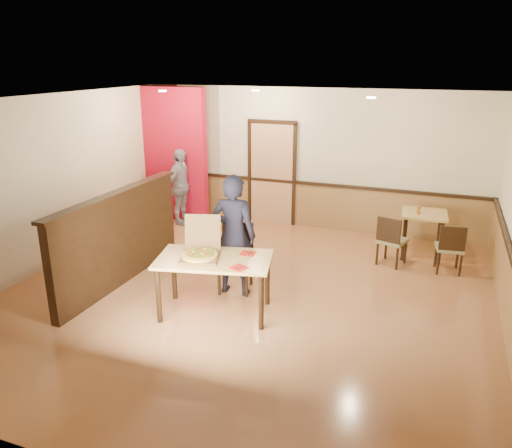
{
  "coord_description": "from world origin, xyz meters",
  "views": [
    {
      "loc": [
        2.48,
        -6.15,
        3.32
      ],
      "look_at": [
        0.16,
        0.0,
        1.14
      ],
      "focal_mm": 35.0,
      "sensor_mm": 36.0,
      "label": 1
    }
  ],
  "objects_px": {
    "side_chair_right": "(450,247)",
    "passerby": "(180,187)",
    "pizza_box": "(200,253)",
    "diner_chair": "(236,254)",
    "main_table": "(214,266)",
    "diner": "(234,235)",
    "side_chair_left": "(391,239)",
    "side_table": "(424,223)",
    "condiment": "(418,210)"
  },
  "relations": [
    {
      "from": "diner_chair",
      "to": "passerby",
      "type": "distance_m",
      "value": 3.39
    },
    {
      "from": "side_chair_right",
      "to": "diner",
      "type": "bearing_deg",
      "value": 24.36
    },
    {
      "from": "main_table",
      "to": "pizza_box",
      "type": "xyz_separation_m",
      "value": [
        -0.18,
        -0.04,
        0.18
      ]
    },
    {
      "from": "main_table",
      "to": "diner_chair",
      "type": "relative_size",
      "value": 1.66
    },
    {
      "from": "side_chair_left",
      "to": "condiment",
      "type": "xyz_separation_m",
      "value": [
        0.36,
        0.5,
        0.41
      ]
    },
    {
      "from": "side_chair_left",
      "to": "side_table",
      "type": "bearing_deg",
      "value": -110.19
    },
    {
      "from": "side_table",
      "to": "condiment",
      "type": "xyz_separation_m",
      "value": [
        -0.1,
        -0.11,
        0.26
      ]
    },
    {
      "from": "side_chair_right",
      "to": "passerby",
      "type": "bearing_deg",
      "value": -15.99
    },
    {
      "from": "side_table",
      "to": "passerby",
      "type": "bearing_deg",
      "value": 178.28
    },
    {
      "from": "main_table",
      "to": "diner",
      "type": "height_order",
      "value": "diner"
    },
    {
      "from": "diner_chair",
      "to": "side_chair_right",
      "type": "bearing_deg",
      "value": 17.61
    },
    {
      "from": "main_table",
      "to": "condiment",
      "type": "distance_m",
      "value": 3.89
    },
    {
      "from": "main_table",
      "to": "pizza_box",
      "type": "height_order",
      "value": "pizza_box"
    },
    {
      "from": "side_chair_right",
      "to": "condiment",
      "type": "relative_size",
      "value": 5.39
    },
    {
      "from": "diner_chair",
      "to": "diner",
      "type": "xyz_separation_m",
      "value": [
        0.03,
        -0.15,
        0.35
      ]
    },
    {
      "from": "side_chair_left",
      "to": "side_chair_right",
      "type": "height_order",
      "value": "side_chair_left"
    },
    {
      "from": "side_chair_right",
      "to": "side_table",
      "type": "bearing_deg",
      "value": -61.0
    },
    {
      "from": "side_chair_right",
      "to": "diner",
      "type": "height_order",
      "value": "diner"
    },
    {
      "from": "main_table",
      "to": "side_chair_left",
      "type": "relative_size",
      "value": 1.94
    },
    {
      "from": "side_chair_left",
      "to": "condiment",
      "type": "height_order",
      "value": "condiment"
    },
    {
      "from": "condiment",
      "to": "diner",
      "type": "bearing_deg",
      "value": -135.46
    },
    {
      "from": "side_chair_left",
      "to": "diner",
      "type": "xyz_separation_m",
      "value": [
        -2.04,
        -1.87,
        0.43
      ]
    },
    {
      "from": "main_table",
      "to": "diner_chair",
      "type": "xyz_separation_m",
      "value": [
        -0.04,
        0.84,
        -0.15
      ]
    },
    {
      "from": "pizza_box",
      "to": "diner_chair",
      "type": "bearing_deg",
      "value": 63.49
    },
    {
      "from": "side_table",
      "to": "pizza_box",
      "type": "bearing_deg",
      "value": -129.94
    },
    {
      "from": "main_table",
      "to": "diner_chair",
      "type": "height_order",
      "value": "diner_chair"
    },
    {
      "from": "main_table",
      "to": "side_chair_left",
      "type": "bearing_deg",
      "value": 38.4
    },
    {
      "from": "side_chair_left",
      "to": "passerby",
      "type": "height_order",
      "value": "passerby"
    },
    {
      "from": "main_table",
      "to": "side_table",
      "type": "distance_m",
      "value": 4.04
    },
    {
      "from": "diner_chair",
      "to": "side_chair_left",
      "type": "height_order",
      "value": "diner_chair"
    },
    {
      "from": "main_table",
      "to": "diner_chair",
      "type": "bearing_deg",
      "value": 79.61
    },
    {
      "from": "side_chair_left",
      "to": "condiment",
      "type": "bearing_deg",
      "value": -108.98
    },
    {
      "from": "diner_chair",
      "to": "side_chair_left",
      "type": "relative_size",
      "value": 1.17
    },
    {
      "from": "main_table",
      "to": "side_chair_right",
      "type": "relative_size",
      "value": 1.99
    },
    {
      "from": "main_table",
      "to": "side_table",
      "type": "relative_size",
      "value": 2.08
    },
    {
      "from": "main_table",
      "to": "diner",
      "type": "relative_size",
      "value": 0.93
    },
    {
      "from": "main_table",
      "to": "condiment",
      "type": "relative_size",
      "value": 10.75
    },
    {
      "from": "main_table",
      "to": "diner_chair",
      "type": "distance_m",
      "value": 0.85
    },
    {
      "from": "side_table",
      "to": "passerby",
      "type": "distance_m",
      "value": 4.85
    },
    {
      "from": "main_table",
      "to": "side_table",
      "type": "bearing_deg",
      "value": 38.59
    },
    {
      "from": "side_chair_right",
      "to": "passerby",
      "type": "height_order",
      "value": "passerby"
    },
    {
      "from": "side_table",
      "to": "diner",
      "type": "bearing_deg",
      "value": -135.32
    },
    {
      "from": "diner",
      "to": "passerby",
      "type": "distance_m",
      "value": 3.52
    },
    {
      "from": "diner_chair",
      "to": "diner",
      "type": "relative_size",
      "value": 0.56
    },
    {
      "from": "diner_chair",
      "to": "side_chair_left",
      "type": "xyz_separation_m",
      "value": [
        2.08,
        1.72,
        -0.08
      ]
    },
    {
      "from": "pizza_box",
      "to": "main_table",
      "type": "bearing_deg",
      "value": -5.25
    },
    {
      "from": "pizza_box",
      "to": "condiment",
      "type": "distance_m",
      "value": 4.03
    },
    {
      "from": "side_chair_left",
      "to": "pizza_box",
      "type": "distance_m",
      "value": 3.44
    },
    {
      "from": "side_chair_left",
      "to": "side_chair_right",
      "type": "relative_size",
      "value": 1.03
    },
    {
      "from": "diner",
      "to": "condiment",
      "type": "relative_size",
      "value": 11.62
    }
  ]
}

